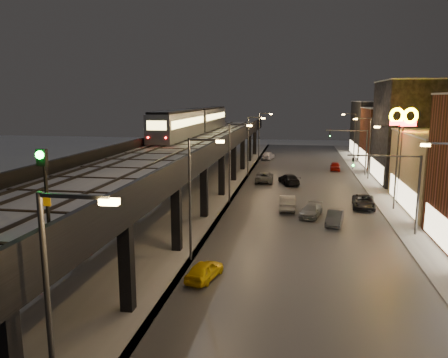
{
  "coord_description": "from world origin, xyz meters",
  "views": [
    {
      "loc": [
        6.82,
        -16.48,
        11.71
      ],
      "look_at": [
        0.7,
        19.22,
        5.0
      ],
      "focal_mm": 35.0,
      "sensor_mm": 36.0,
      "label": 1
    }
  ],
  "objects_px": {
    "subway_train": "(195,121)",
    "car_onc_dark": "(364,202)",
    "car_onc_red": "(335,167)",
    "car_taxi": "(204,271)",
    "rail_signal": "(44,176)",
    "car_near_white": "(287,203)",
    "car_onc_silver": "(334,218)",
    "car_mid_dark": "(289,180)",
    "car_far_white": "(268,156)",
    "car_onc_white": "(311,211)",
    "car_mid_silver": "(264,177)"
  },
  "relations": [
    {
      "from": "car_onc_white",
      "to": "car_onc_silver",
      "type": "bearing_deg",
      "value": -35.58
    },
    {
      "from": "rail_signal",
      "to": "car_mid_silver",
      "type": "xyz_separation_m",
      "value": [
        4.28,
        46.79,
        -8.27
      ]
    },
    {
      "from": "car_near_white",
      "to": "car_far_white",
      "type": "height_order",
      "value": "car_near_white"
    },
    {
      "from": "car_onc_red",
      "to": "car_mid_dark",
      "type": "bearing_deg",
      "value": -114.85
    },
    {
      "from": "car_onc_silver",
      "to": "car_mid_silver",
      "type": "bearing_deg",
      "value": 121.92
    },
    {
      "from": "subway_train",
      "to": "car_onc_silver",
      "type": "bearing_deg",
      "value": -50.96
    },
    {
      "from": "subway_train",
      "to": "rail_signal",
      "type": "bearing_deg",
      "value": -82.7
    },
    {
      "from": "car_taxi",
      "to": "car_near_white",
      "type": "relative_size",
      "value": 0.77
    },
    {
      "from": "car_mid_silver",
      "to": "car_far_white",
      "type": "height_order",
      "value": "car_far_white"
    },
    {
      "from": "rail_signal",
      "to": "car_taxi",
      "type": "distance_m",
      "value": 15.19
    },
    {
      "from": "car_onc_dark",
      "to": "car_onc_red",
      "type": "relative_size",
      "value": 1.27
    },
    {
      "from": "car_far_white",
      "to": "car_onc_dark",
      "type": "xyz_separation_m",
      "value": [
        12.85,
        -36.45,
        -0.07
      ]
    },
    {
      "from": "car_mid_dark",
      "to": "car_far_white",
      "type": "relative_size",
      "value": 1.11
    },
    {
      "from": "car_taxi",
      "to": "car_onc_dark",
      "type": "bearing_deg",
      "value": -108.01
    },
    {
      "from": "car_near_white",
      "to": "car_onc_silver",
      "type": "bearing_deg",
      "value": 129.58
    },
    {
      "from": "car_near_white",
      "to": "car_onc_white",
      "type": "distance_m",
      "value": 3.49
    },
    {
      "from": "subway_train",
      "to": "car_onc_white",
      "type": "distance_m",
      "value": 27.8
    },
    {
      "from": "car_taxi",
      "to": "car_onc_dark",
      "type": "relative_size",
      "value": 0.73
    },
    {
      "from": "car_taxi",
      "to": "car_far_white",
      "type": "relative_size",
      "value": 0.81
    },
    {
      "from": "car_taxi",
      "to": "car_near_white",
      "type": "height_order",
      "value": "car_near_white"
    },
    {
      "from": "car_onc_silver",
      "to": "car_onc_dark",
      "type": "xyz_separation_m",
      "value": [
        3.57,
        6.95,
        0.04
      ]
    },
    {
      "from": "car_taxi",
      "to": "subway_train",
      "type": "bearing_deg",
      "value": -62.65
    },
    {
      "from": "subway_train",
      "to": "car_taxi",
      "type": "bearing_deg",
      "value": -75.81
    },
    {
      "from": "subway_train",
      "to": "car_onc_silver",
      "type": "distance_m",
      "value": 30.93
    },
    {
      "from": "car_onc_white",
      "to": "car_mid_dark",
      "type": "bearing_deg",
      "value": 113.39
    },
    {
      "from": "car_mid_silver",
      "to": "car_onc_white",
      "type": "distance_m",
      "value": 18.63
    },
    {
      "from": "rail_signal",
      "to": "car_mid_dark",
      "type": "distance_m",
      "value": 46.9
    },
    {
      "from": "car_mid_dark",
      "to": "car_onc_silver",
      "type": "xyz_separation_m",
      "value": [
        4.68,
        -18.82,
        -0.06
      ]
    },
    {
      "from": "car_mid_dark",
      "to": "car_onc_dark",
      "type": "distance_m",
      "value": 14.46
    },
    {
      "from": "car_far_white",
      "to": "car_onc_red",
      "type": "distance_m",
      "value": 16.31
    },
    {
      "from": "car_mid_silver",
      "to": "car_onc_white",
      "type": "height_order",
      "value": "car_mid_silver"
    },
    {
      "from": "car_onc_silver",
      "to": "car_onc_white",
      "type": "distance_m",
      "value": 3.27
    },
    {
      "from": "subway_train",
      "to": "car_onc_dark",
      "type": "relative_size",
      "value": 7.34
    },
    {
      "from": "rail_signal",
      "to": "car_mid_silver",
      "type": "relative_size",
      "value": 0.64
    },
    {
      "from": "car_onc_silver",
      "to": "car_onc_red",
      "type": "bearing_deg",
      "value": 95.29
    },
    {
      "from": "car_near_white",
      "to": "car_onc_red",
      "type": "height_order",
      "value": "car_near_white"
    },
    {
      "from": "rail_signal",
      "to": "car_taxi",
      "type": "xyz_separation_m",
      "value": [
        3.12,
        12.28,
        -8.38
      ]
    },
    {
      "from": "car_near_white",
      "to": "car_mid_dark",
      "type": "xyz_separation_m",
      "value": [
        -0.14,
        13.83,
        -0.05
      ]
    },
    {
      "from": "car_near_white",
      "to": "car_onc_silver",
      "type": "distance_m",
      "value": 6.75
    },
    {
      "from": "rail_signal",
      "to": "car_mid_dark",
      "type": "relative_size",
      "value": 0.68
    },
    {
      "from": "car_mid_silver",
      "to": "car_mid_dark",
      "type": "xyz_separation_m",
      "value": [
        3.5,
        -1.28,
        -0.01
      ]
    },
    {
      "from": "car_far_white",
      "to": "car_mid_dark",
      "type": "bearing_deg",
      "value": 112.85
    },
    {
      "from": "car_mid_silver",
      "to": "rail_signal",
      "type": "bearing_deg",
      "value": 83.09
    },
    {
      "from": "car_far_white",
      "to": "car_onc_red",
      "type": "bearing_deg",
      "value": 148.62
    },
    {
      "from": "rail_signal",
      "to": "car_near_white",
      "type": "xyz_separation_m",
      "value": [
        7.92,
        31.67,
        -8.22
      ]
    },
    {
      "from": "subway_train",
      "to": "car_onc_white",
      "type": "height_order",
      "value": "subway_train"
    },
    {
      "from": "car_taxi",
      "to": "car_onc_red",
      "type": "bearing_deg",
      "value": -91.14
    },
    {
      "from": "car_onc_red",
      "to": "car_taxi",
      "type": "bearing_deg",
      "value": -100.75
    },
    {
      "from": "car_onc_red",
      "to": "car_far_white",
      "type": "bearing_deg",
      "value": 139.92
    },
    {
      "from": "car_taxi",
      "to": "car_mid_silver",
      "type": "xyz_separation_m",
      "value": [
        1.16,
        34.51,
        0.11
      ]
    }
  ]
}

